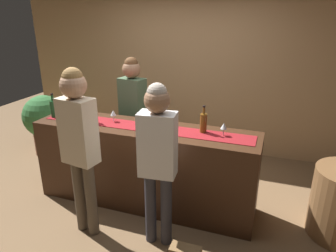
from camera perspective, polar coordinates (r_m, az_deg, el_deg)
name	(u,v)px	position (r m, az deg, el deg)	size (l,w,h in m)	color
ground_plane	(146,201)	(3.97, -4.06, -13.58)	(10.00, 10.00, 0.00)	brown
back_wall	(191,61)	(5.15, 4.17, 11.76)	(6.00, 0.12, 2.90)	tan
bar_counter	(145,166)	(3.72, -4.25, -7.30)	(2.60, 0.60, 0.98)	#3D2314
counter_runner_cloth	(144,127)	(3.52, -4.46, -0.16)	(2.47, 0.28, 0.01)	maroon
wine_bottle_amber	(203,123)	(3.34, 6.50, 0.61)	(0.07, 0.07, 0.30)	brown
wine_bottle_green	(54,109)	(4.05, -20.22, 3.02)	(0.07, 0.07, 0.30)	#194723
wine_bottle_clear	(90,113)	(3.75, -14.02, 2.36)	(0.07, 0.07, 0.30)	#B2C6C1
wine_glass_near_customer	(113,113)	(3.71, -9.99, 2.32)	(0.07, 0.07, 0.14)	silver
wine_glass_mid_counter	(224,126)	(3.28, 10.17, -0.07)	(0.07, 0.07, 0.14)	silver
bartender	(133,106)	(4.17, -6.46, 3.71)	(0.38, 0.27, 1.67)	#26262B
customer_sipping	(158,151)	(2.86, -1.91, -4.61)	(0.36, 0.23, 1.65)	#33333D
customer_browsing	(79,136)	(3.09, -16.03, -1.81)	(0.37, 0.25, 1.75)	brown
potted_plant_tall	(45,121)	(5.36, -21.61, 0.92)	(0.67, 0.67, 0.97)	brown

